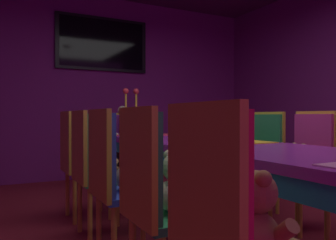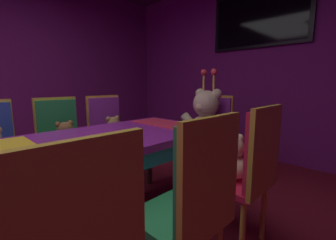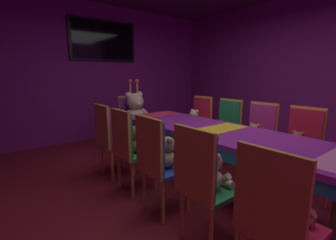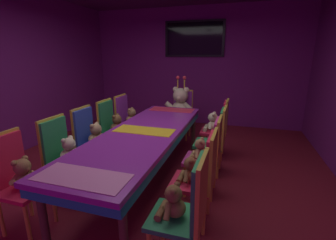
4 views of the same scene
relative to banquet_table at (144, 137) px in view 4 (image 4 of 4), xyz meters
name	(u,v)px [view 4 (image 4 of 4)]	position (x,y,z in m)	size (l,w,h in m)	color
ground_plane	(146,182)	(0.00, 0.00, -0.66)	(7.90, 7.90, 0.00)	maroon
wall_back	(194,67)	(0.00, 3.20, 0.74)	(5.20, 0.12, 2.80)	#721E72
banquet_table	(144,137)	(0.00, 0.00, 0.00)	(0.90, 2.98, 0.75)	purple
chair_left_0	(12,173)	(-0.87, -1.17, -0.06)	(0.42, 0.41, 0.98)	red
teddy_left_0	(24,176)	(-0.73, -1.17, -0.07)	(0.25, 0.32, 0.30)	olive
chair_left_1	(60,150)	(-0.85, -0.56, -0.06)	(0.42, 0.41, 0.98)	#268C4C
teddy_left_1	(70,152)	(-0.70, -0.56, -0.07)	(0.25, 0.33, 0.31)	beige
chair_left_2	(88,135)	(-0.87, 0.01, -0.06)	(0.42, 0.41, 0.98)	#2D47B2
teddy_left_2	(97,136)	(-0.72, 0.01, -0.06)	(0.26, 0.34, 0.32)	tan
chair_left_3	(110,124)	(-0.86, 0.58, -0.06)	(0.42, 0.41, 0.98)	#268C4C
teddy_left_3	(118,125)	(-0.71, 0.58, -0.07)	(0.25, 0.33, 0.31)	brown
chair_left_4	(125,116)	(-0.86, 1.11, -0.06)	(0.42, 0.41, 0.98)	purple
teddy_left_4	(132,117)	(-0.71, 1.11, -0.07)	(0.25, 0.32, 0.30)	#9E7247
chair_right_0	(191,204)	(0.86, -1.14, -0.06)	(0.42, 0.41, 0.98)	#268C4C
teddy_right_0	(173,203)	(0.71, -1.14, -0.08)	(0.22, 0.29, 0.27)	brown
chair_right_1	(204,170)	(0.87, -0.58, -0.06)	(0.42, 0.41, 0.98)	red
teddy_right_1	(190,171)	(0.73, -0.58, -0.08)	(0.22, 0.28, 0.26)	brown
chair_right_2	(212,149)	(0.87, -0.02, -0.06)	(0.42, 0.41, 0.98)	#CC338C
teddy_right_2	(200,150)	(0.73, -0.02, -0.09)	(0.21, 0.27, 0.26)	#9E7247
chair_right_3	(218,135)	(0.88, 0.55, -0.06)	(0.42, 0.41, 0.98)	#268C4C
chair_right_4	(221,123)	(0.88, 1.15, -0.06)	(0.42, 0.41, 0.98)	red
teddy_right_4	(212,123)	(0.73, 1.15, -0.06)	(0.26, 0.33, 0.31)	beige
throne_chair	(182,109)	(0.00, 2.03, -0.06)	(0.41, 0.42, 0.98)	purple
king_teddy_bear	(180,104)	(0.00, 1.87, 0.07)	(0.64, 0.50, 0.83)	beige
wall_tv	(194,39)	(0.00, 3.11, 1.39)	(1.41, 0.06, 0.82)	black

